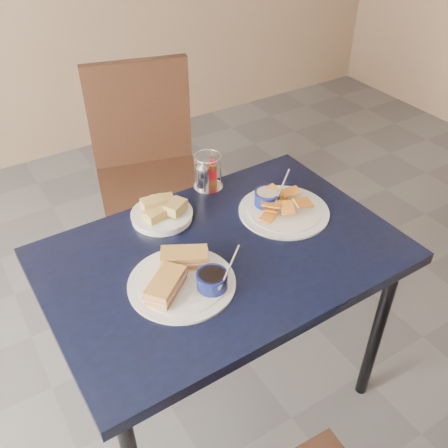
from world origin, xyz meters
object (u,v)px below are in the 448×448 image
plantain_plate (279,206)px  condiment_caddy (207,174)px  bread_basket (162,212)px  dining_table (223,268)px  chair_far (142,160)px  sandwich_plate (184,277)px

plantain_plate → condiment_caddy: size_ratio=2.31×
bread_basket → plantain_plate: bearing=-25.6°
dining_table → chair_far: size_ratio=1.10×
dining_table → plantain_plate: 0.31m
chair_far → bread_basket: (-0.21, -0.67, 0.20)m
dining_table → bread_basket: (-0.08, 0.26, 0.10)m
chair_far → condiment_caddy: chair_far is taller
dining_table → sandwich_plate: 0.20m
chair_far → sandwich_plate: size_ratio=3.13×
dining_table → condiment_caddy: bearing=67.3°
dining_table → chair_far: (0.13, 0.93, -0.10)m
dining_table → condiment_caddy: (0.14, 0.34, 0.13)m
chair_far → plantain_plate: chair_far is taller
chair_far → dining_table: bearing=-97.8°
condiment_caddy → plantain_plate: bearing=-61.8°
dining_table → sandwich_plate: sandwich_plate is taller
chair_far → sandwich_plate: chair_far is taller
plantain_plate → bread_basket: 0.40m
plantain_plate → bread_basket: (-0.36, 0.17, 0.01)m
dining_table → bread_basket: size_ratio=5.38×
plantain_plate → bread_basket: bearing=154.4°
sandwich_plate → condiment_caddy: (0.31, 0.40, 0.03)m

